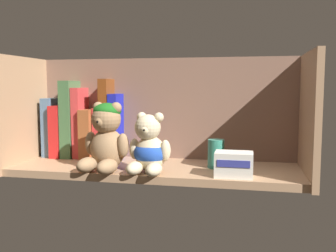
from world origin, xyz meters
TOP-DOWN VIEW (x-y plane):
  - shelf_board at (0.00, 0.00)cm, footprint 78.12×24.74cm
  - shelf_back_panel at (0.00, 12.97)cm, footprint 80.52×1.20cm
  - shelf_side_panel_left at (-39.86, 0.00)cm, footprint 1.60×27.14cm
  - shelf_side_panel_right at (39.86, 0.00)cm, footprint 1.60×27.14cm
  - book_0 at (-36.05, 9.91)cm, footprint 3.03×9.83cm
  - book_1 at (-32.70, 9.91)cm, footprint 3.20×12.65cm
  - book_2 at (-29.13, 9.91)cm, footprint 3.48×11.94cm
  - book_3 at (-25.91, 9.91)cm, footprint 2.74×10.74cm
  - book_4 at (-22.66, 9.91)cm, footprint 3.52×13.24cm
  - book_5 at (-19.82, 9.91)cm, footprint 1.70×9.74cm
  - book_6 at (-17.38, 9.91)cm, footprint 2.73×9.38cm
  - book_7 at (-14.44, 9.91)cm, footprint 2.70×9.34cm
  - teddy_bear_larger at (-11.44, -7.32)cm, footprint 13.31×13.86cm
  - teddy_bear_smaller at (0.48, -7.73)cm, footprint 11.36×12.00cm
  - pillar_candle at (16.65, 1.20)cm, footprint 4.46×4.46cm
  - small_product_box at (21.75, -7.84)cm, footprint 9.16×6.70cm

SIDE VIEW (x-z plane):
  - shelf_board at x=0.00cm, z-range 0.00..2.00cm
  - small_product_box at x=21.75cm, z-range 2.00..8.05cm
  - pillar_candle at x=16.65cm, z-range 2.00..9.75cm
  - teddy_bear_smaller at x=0.48cm, z-range 0.35..15.77cm
  - book_4 at x=-22.66cm, z-range 2.00..17.01cm
  - book_5 at x=-19.82cm, z-range 2.00..17.48cm
  - book_1 at x=-32.70cm, z-range 2.00..18.07cm
  - teddy_bear_larger at x=-11.44cm, z-range 1.54..19.44cm
  - book_0 at x=-36.05cm, z-range 2.00..20.27cm
  - book_7 at x=-14.44cm, z-range 2.00..21.71cm
  - book_3 at x=-25.91cm, z-range 1.99..23.56cm
  - book_2 at x=-29.13cm, z-range 2.00..25.69cm
  - book_6 at x=-17.38cm, z-range 2.00..26.20cm
  - shelf_back_panel at x=0.00cm, z-range 0.00..32.49cm
  - shelf_side_panel_left at x=-39.86cm, z-range 0.00..32.49cm
  - shelf_side_panel_right at x=39.86cm, z-range 0.00..32.49cm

